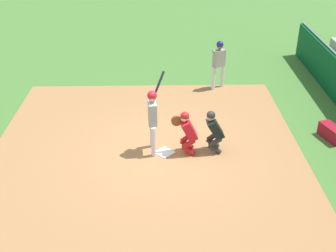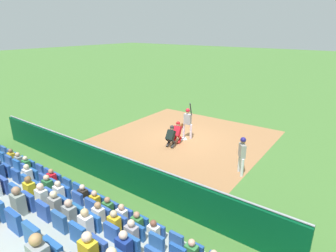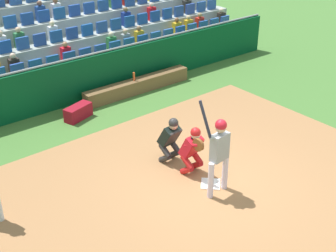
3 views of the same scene
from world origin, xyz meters
name	(u,v)px [view 3 (image 3 of 3)]	position (x,y,z in m)	size (l,w,h in m)	color
ground_plane	(211,184)	(0.00, 0.00, 0.00)	(160.00, 160.00, 0.00)	#447231
infield_dirt_patch	(226,194)	(0.00, 0.50, 0.00)	(9.26, 8.65, 0.01)	#A06E45
home_plate_marker	(211,184)	(0.00, 0.00, 0.02)	(0.44, 0.44, 0.02)	white
batter_at_plate	(219,148)	(0.11, 0.32, 1.15)	(0.68, 0.48, 2.26)	silver
catcher_crouching	(193,148)	(0.04, -0.61, 0.71)	(0.49, 0.74, 1.28)	red
home_plate_umpire	(171,138)	(0.11, -1.34, 0.69)	(0.49, 0.52, 1.26)	#2A2828
dugout_wall	(81,80)	(0.00, -5.92, 0.71)	(16.00, 0.24, 1.47)	#054422
dugout_bench	(138,86)	(-1.75, -5.37, 0.22)	(3.90, 0.40, 0.44)	brown
water_bottle_on_bench	(134,76)	(-1.62, -5.37, 0.57)	(0.07, 0.07, 0.27)	#D95526
equipment_duffel_bag	(78,112)	(0.72, -4.87, 0.20)	(0.86, 0.36, 0.41)	maroon
bleacher_stand	(22,37)	(0.00, -10.18, 1.04)	(17.47, 4.25, 3.44)	#979F99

